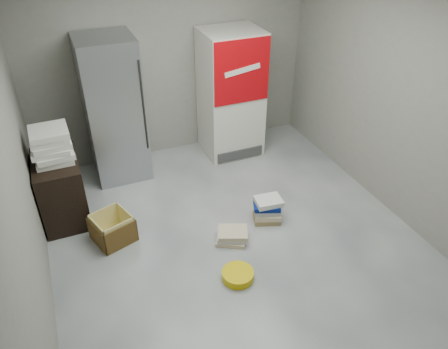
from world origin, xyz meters
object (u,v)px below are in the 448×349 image
coke_cooler (231,94)px  phonebook_stack_main (268,209)px  cardboard_box (113,230)px  wood_shelf (61,189)px  steel_fridge (114,110)px

coke_cooler → phonebook_stack_main: (-0.26, -1.72, -0.75)m
coke_cooler → cardboard_box: (-2.03, -1.36, -0.77)m
coke_cooler → wood_shelf: size_ratio=2.25×
coke_cooler → wood_shelf: bearing=-163.7°
coke_cooler → cardboard_box: bearing=-146.3°
wood_shelf → coke_cooler: bearing=16.3°
coke_cooler → wood_shelf: coke_cooler is taller
cardboard_box → steel_fridge: bearing=55.7°
coke_cooler → phonebook_stack_main: 1.89m
steel_fridge → cardboard_box: size_ratio=3.68×
steel_fridge → phonebook_stack_main: steel_fridge is taller
steel_fridge → coke_cooler: (1.65, -0.01, -0.05)m
coke_cooler → phonebook_stack_main: coke_cooler is taller
phonebook_stack_main → coke_cooler: bearing=95.6°
wood_shelf → phonebook_stack_main: (2.22, -0.99, -0.24)m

